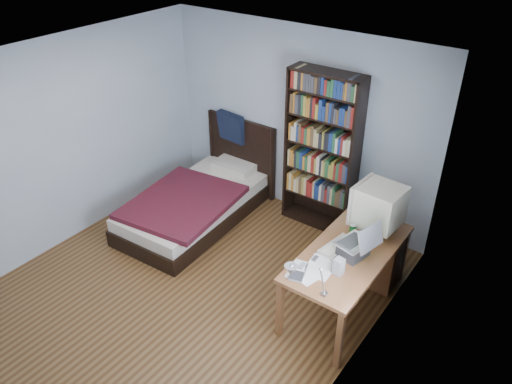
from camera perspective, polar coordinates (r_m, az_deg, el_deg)
room at (r=5.00m, az=-7.99°, el=-0.06°), size 4.20×4.24×2.50m
desk at (r=5.63m, az=12.35°, el=-6.88°), size 0.75×1.59×0.73m
crt_monitor at (r=5.31m, az=13.74°, el=-1.50°), size 0.49×0.45×0.53m
laptop at (r=4.99m, az=11.27°, el=-6.18°), size 0.39×0.38×0.41m
desk_lamp at (r=4.11m, az=4.67°, el=-9.16°), size 0.21×0.46×0.55m
keyboard at (r=5.13m, az=9.22°, el=-6.17°), size 0.24×0.46×0.04m
speaker at (r=4.77m, az=9.43°, el=-8.41°), size 0.10×0.10×0.17m
soda_can at (r=5.31m, az=10.97°, el=-4.29°), size 0.07×0.07×0.12m
mouse at (r=5.35m, az=11.72°, el=-4.63°), size 0.06×0.10×0.03m
phone_silver at (r=4.95m, az=6.76°, el=-7.59°), size 0.05×0.09×0.02m
phone_grey at (r=4.85m, az=5.34°, el=-8.42°), size 0.06×0.10×0.02m
external_drive at (r=4.73m, az=4.66°, el=-9.60°), size 0.16×0.16×0.03m
bookshelf at (r=6.24m, az=7.50°, el=4.50°), size 0.93×0.30×2.07m
bed at (r=6.74m, az=-6.45°, el=-0.92°), size 1.32×2.25×1.16m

